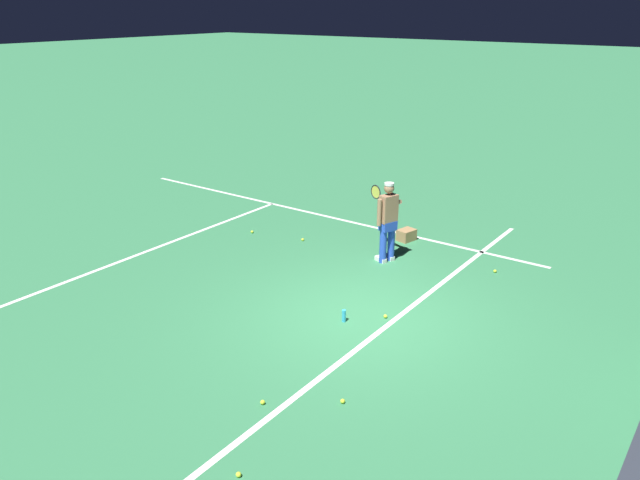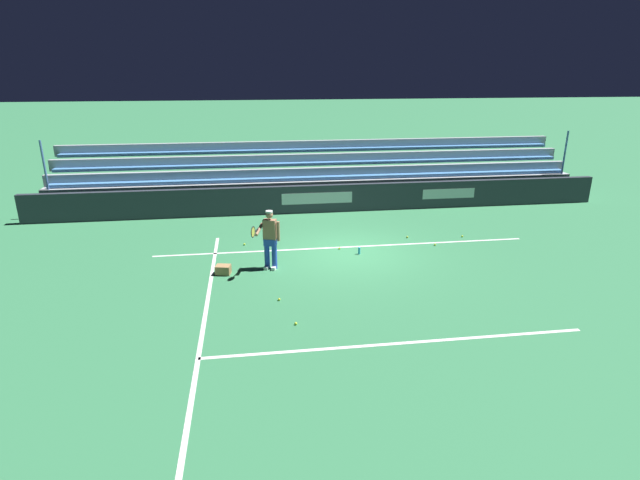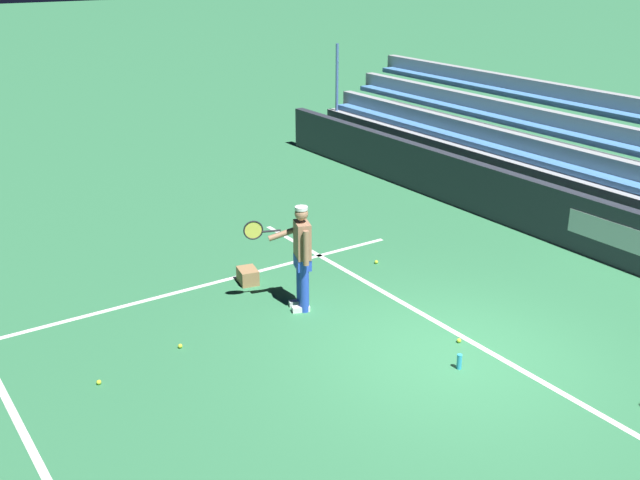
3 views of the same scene
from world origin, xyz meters
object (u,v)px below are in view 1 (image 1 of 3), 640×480
tennis_ball_far_left (495,271)px  tennis_ball_near_player (303,240)px  tennis_ball_far_right (263,402)px  ball_box_cardboard (406,235)px  tennis_ball_stray_back (343,401)px  tennis_ball_by_box (385,316)px  tennis_ball_toward_net (252,232)px  water_bottle (344,316)px  tennis_ball_midcourt (239,475)px  tennis_player (387,221)px

tennis_ball_far_left → tennis_ball_near_player: bearing=101.4°
tennis_ball_far_left → tennis_ball_far_right: (-6.14, 0.91, 0.00)m
ball_box_cardboard → tennis_ball_stray_back: size_ratio=6.06×
tennis_ball_stray_back → tennis_ball_by_box: size_ratio=1.00×
tennis_ball_far_right → tennis_ball_toward_net: size_ratio=1.00×
tennis_ball_far_right → water_bottle: water_bottle is taller
tennis_ball_by_box → water_bottle: bearing=136.0°
tennis_ball_midcourt → water_bottle: water_bottle is taller
ball_box_cardboard → tennis_ball_near_player: 2.39m
tennis_ball_stray_back → tennis_ball_far_left: (5.48, -0.04, 0.00)m
ball_box_cardboard → tennis_ball_far_left: (-0.58, -2.35, -0.10)m
ball_box_cardboard → tennis_ball_stray_back: bearing=-159.1°
tennis_player → tennis_ball_stray_back: tennis_player is taller
ball_box_cardboard → water_bottle: (-4.10, -1.02, -0.02)m
tennis_ball_far_left → water_bottle: 3.77m
ball_box_cardboard → water_bottle: bearing=-166.0°
tennis_player → tennis_ball_toward_net: tennis_player is taller
tennis_player → tennis_ball_near_player: bearing=92.9°
tennis_ball_midcourt → tennis_ball_by_box: same height
tennis_ball_near_player → tennis_ball_by_box: bearing=-121.8°
tennis_ball_far_right → water_bottle: (2.61, 0.42, 0.08)m
ball_box_cardboard → tennis_ball_midcourt: (-7.94, -2.13, -0.10)m
tennis_player → tennis_ball_near_player: size_ratio=25.98×
tennis_ball_by_box → tennis_ball_far_left: bearing=-15.2°
tennis_ball_far_left → tennis_ball_far_right: same height
ball_box_cardboard → tennis_ball_midcourt: ball_box_cardboard is taller
tennis_ball_midcourt → tennis_ball_near_player: bearing=31.8°
tennis_ball_far_left → tennis_ball_toward_net: (-1.15, 5.55, 0.00)m
tennis_ball_stray_back → tennis_ball_far_right: 1.09m
tennis_player → tennis_ball_toward_net: bearing=96.7°
ball_box_cardboard → tennis_ball_by_box: ball_box_cardboard is taller
tennis_ball_by_box → water_bottle: (-0.53, 0.51, 0.08)m
water_bottle → tennis_ball_by_box: bearing=-44.0°
water_bottle → tennis_ball_midcourt: bearing=-163.9°
tennis_ball_stray_back → tennis_ball_toward_net: (4.33, 5.51, 0.00)m
tennis_ball_far_left → tennis_ball_by_box: 3.10m
tennis_ball_midcourt → tennis_ball_far_right: bearing=29.4°
tennis_ball_far_right → tennis_ball_midcourt: bearing=-150.6°
tennis_ball_stray_back → tennis_ball_far_left: 5.48m
tennis_ball_by_box → tennis_ball_far_right: bearing=178.3°
tennis_ball_far_left → tennis_ball_near_player: same height
tennis_ball_far_left → tennis_ball_by_box: (-3.00, 0.82, 0.00)m
tennis_ball_stray_back → tennis_ball_far_right: (-0.66, 0.87, 0.00)m
tennis_ball_midcourt → tennis_ball_far_right: same height
tennis_ball_by_box → tennis_ball_toward_net: size_ratio=1.00×
tennis_ball_toward_net → tennis_ball_far_right: bearing=-137.1°
ball_box_cardboard → tennis_ball_far_right: bearing=-167.9°
tennis_ball_midcourt → tennis_ball_toward_net: same height
tennis_player → tennis_ball_far_right: bearing=-167.4°
tennis_ball_stray_back → tennis_ball_midcourt: 1.89m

